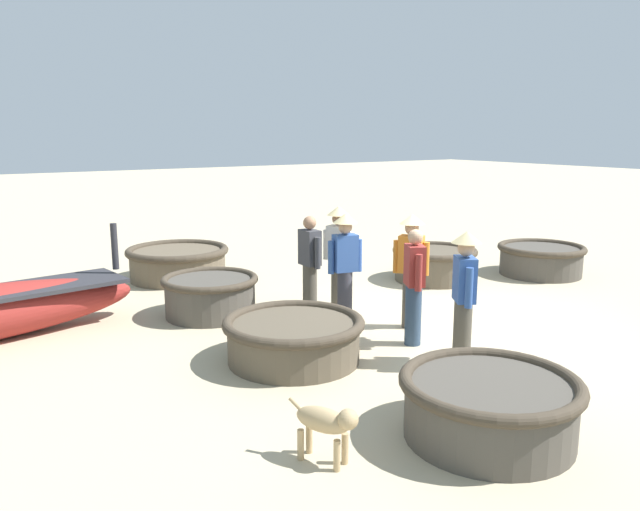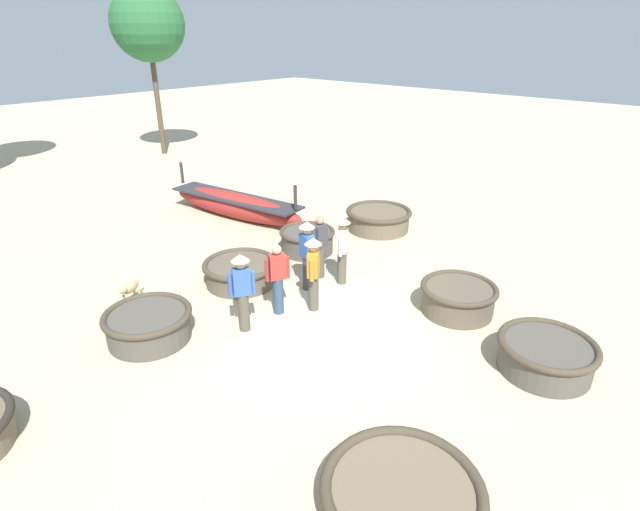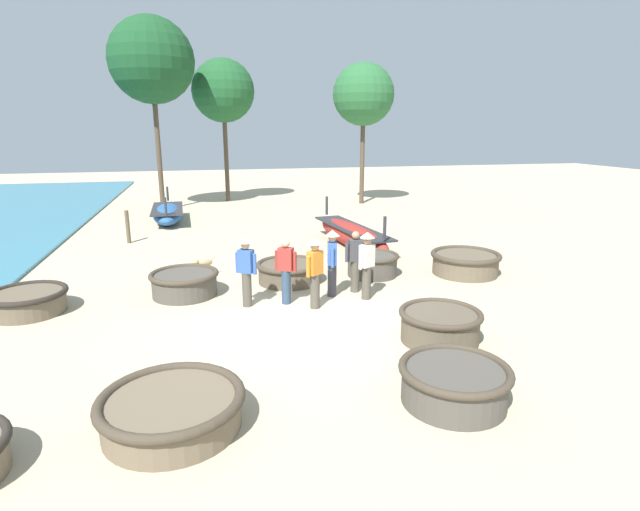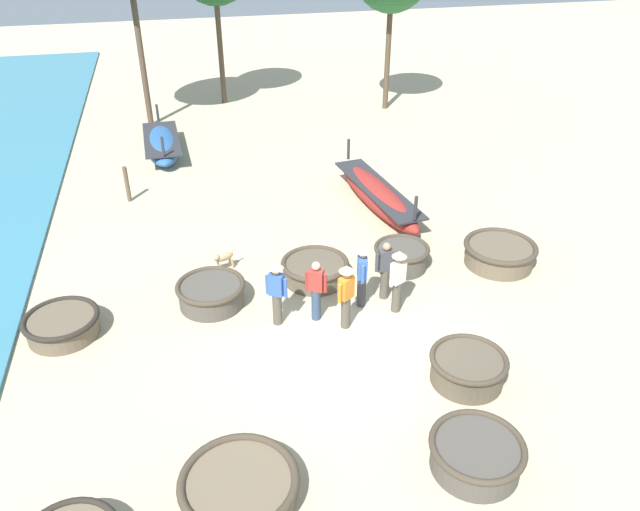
% 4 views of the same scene
% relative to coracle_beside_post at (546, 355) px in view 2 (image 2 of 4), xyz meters
% --- Properties ---
extents(ground_plane, '(80.00, 80.00, 0.00)m').
position_rel_coracle_beside_post_xyz_m(ground_plane, '(-1.40, 3.98, -0.33)').
color(ground_plane, '#BCAD8C').
extents(coracle_beside_post, '(1.70, 1.70, 0.61)m').
position_rel_coracle_beside_post_xyz_m(coracle_beside_post, '(0.00, 0.00, 0.00)').
color(coracle_beside_post, '#4C473F').
rests_on(coracle_beside_post, ground).
extents(coracle_far_right, '(1.62, 1.62, 0.63)m').
position_rel_coracle_beside_post_xyz_m(coracle_far_right, '(0.81, 2.12, 0.01)').
color(coracle_far_right, brown).
rests_on(coracle_far_right, ground).
extents(coracle_weathered, '(1.50, 1.50, 0.63)m').
position_rel_coracle_beside_post_xyz_m(coracle_weathered, '(0.99, 6.67, 0.01)').
color(coracle_weathered, '#4C473F').
rests_on(coracle_weathered, ground).
extents(coracle_nearest, '(1.70, 1.70, 0.61)m').
position_rel_coracle_beside_post_xyz_m(coracle_nearest, '(-4.12, 6.09, 0.00)').
color(coracle_nearest, '#4C473F').
rests_on(coracle_nearest, ground).
extents(coracle_front_left, '(2.04, 2.04, 0.53)m').
position_rel_coracle_beside_post_xyz_m(coracle_front_left, '(-4.13, 0.28, -0.04)').
color(coracle_front_left, brown).
rests_on(coracle_front_left, ground).
extents(coracle_tilted, '(1.96, 1.96, 0.63)m').
position_rel_coracle_beside_post_xyz_m(coracle_tilted, '(3.62, 6.21, 0.01)').
color(coracle_tilted, brown).
rests_on(coracle_tilted, ground).
extents(coracle_upturned, '(1.77, 1.77, 0.56)m').
position_rel_coracle_beside_post_xyz_m(coracle_upturned, '(-1.40, 6.59, -0.02)').
color(coracle_upturned, brown).
rests_on(coracle_upturned, ground).
extents(long_boat_white_hull, '(1.63, 5.28, 1.45)m').
position_rel_coracle_beside_post_xyz_m(long_boat_white_hull, '(1.46, 10.24, 0.09)').
color(long_boat_white_hull, maroon).
rests_on(long_boat_white_hull, ground).
extents(fisherman_hauling, '(0.48, 0.35, 1.57)m').
position_rel_coracle_beside_post_xyz_m(fisherman_hauling, '(-1.75, 4.93, 0.51)').
color(fisherman_hauling, '#2D425B').
rests_on(fisherman_hauling, ground).
extents(fisherman_by_coracle, '(0.46, 0.37, 1.67)m').
position_rel_coracle_beside_post_xyz_m(fisherman_by_coracle, '(-1.16, 4.47, 0.63)').
color(fisherman_by_coracle, '#4C473D').
rests_on(fisherman_by_coracle, ground).
extents(fisherman_with_hat, '(0.48, 0.36, 1.67)m').
position_rel_coracle_beside_post_xyz_m(fisherman_with_hat, '(0.19, 4.81, 0.63)').
color(fisherman_with_hat, '#4C473D').
rests_on(fisherman_with_hat, ground).
extents(fisherman_standing_left, '(0.46, 0.37, 1.67)m').
position_rel_coracle_beside_post_xyz_m(fisherman_standing_left, '(-2.67, 4.96, 0.63)').
color(fisherman_standing_left, '#4C473D').
rests_on(fisherman_standing_left, ground).
extents(fisherman_standing_right, '(0.36, 0.52, 1.67)m').
position_rel_coracle_beside_post_xyz_m(fisherman_standing_right, '(-0.56, 5.21, 0.63)').
color(fisherman_standing_right, '#383842').
rests_on(fisherman_standing_right, ground).
extents(fisherman_crouching, '(0.53, 0.22, 1.57)m').
position_rel_coracle_beside_post_xyz_m(fisherman_crouching, '(0.09, 5.41, 0.51)').
color(fisherman_crouching, '#4C473D').
rests_on(fisherman_crouching, ground).
extents(dog, '(0.63, 0.41, 0.55)m').
position_rel_coracle_beside_post_xyz_m(dog, '(-3.67, 7.61, 0.04)').
color(dog, tan).
rests_on(dog, ground).
extents(tree_center, '(3.22, 3.22, 7.34)m').
position_rel_coracle_beside_post_xyz_m(tree_center, '(4.92, 19.88, 5.37)').
color(tree_center, '#4C3D2D').
rests_on(tree_center, ground).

